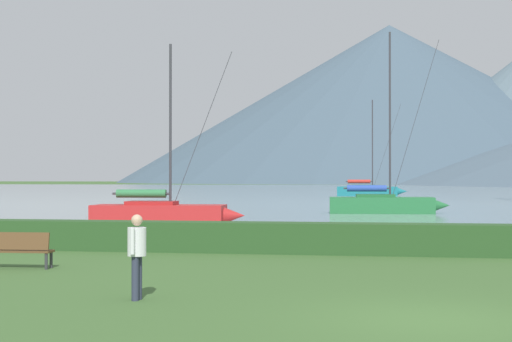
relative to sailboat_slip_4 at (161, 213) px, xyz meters
name	(u,v)px	position (x,y,z in m)	size (l,w,h in m)	color
ground_plane	(433,320)	(11.76, -23.86, -0.62)	(1000.00, 1000.00, 0.00)	#3D602D
harbor_water	(391,190)	(11.76, 113.14, -0.62)	(320.00, 246.00, 0.00)	#8C9EA3
hedge_line	(412,239)	(11.76, -12.86, -0.15)	(80.00, 1.20, 0.95)	#284C23
sailboat_slip_4	(161,213)	(0.00, 0.00, 0.00)	(7.61, 2.70, 8.98)	red
sailboat_slip_6	(368,190)	(8.61, 65.96, 0.14)	(9.03, 2.71, 12.65)	#19707A
sailboat_slip_8	(383,203)	(10.74, 15.31, 0.06)	(8.02, 2.86, 12.10)	#236B38
park_bench_near_path	(19,248)	(1.59, -18.19, -0.09)	(1.72, 0.55, 0.95)	brown
person_seated_viewer	(137,250)	(6.26, -22.65, 0.35)	(0.36, 0.57, 1.65)	#2D3347
distant_hill_east_ridge	(389,104)	(12.45, 385.72, 41.83)	(290.26, 290.26, 84.91)	#425666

